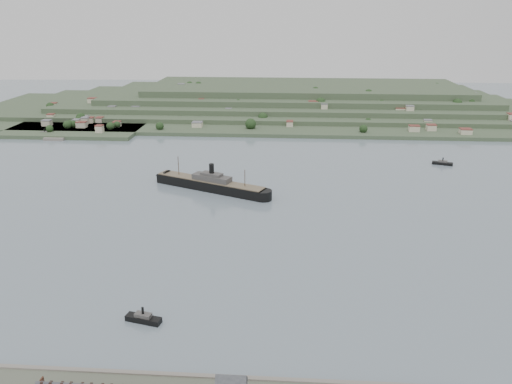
{
  "coord_description": "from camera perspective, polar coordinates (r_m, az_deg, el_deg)",
  "views": [
    {
      "loc": [
        45.1,
        -297.42,
        129.28
      ],
      "look_at": [
        22.4,
        30.0,
        10.04
      ],
      "focal_mm": 35.0,
      "sensor_mm": 36.0,
      "label": 1
    }
  ],
  "objects": [
    {
      "name": "ground",
      "position": [
        327.42,
        -4.28,
        -3.35
      ],
      "size": [
        1400.0,
        1400.0,
        0.0
      ],
      "primitive_type": "plane",
      "color": "slate",
      "rests_on": "ground"
    },
    {
      "name": "far_peninsula",
      "position": [
        700.64,
        2.54,
        10.3
      ],
      "size": [
        760.0,
        309.0,
        30.0
      ],
      "color": "#3D5237",
      "rests_on": "ground"
    },
    {
      "name": "steamship",
      "position": [
        384.95,
        -5.61,
        0.98
      ],
      "size": [
        99.04,
        52.1,
        25.24
      ],
      "color": "black",
      "rests_on": "ground"
    },
    {
      "name": "tugboat",
      "position": [
        232.24,
        -12.75,
        -13.89
      ],
      "size": [
        16.83,
        7.94,
        7.32
      ],
      "color": "black",
      "rests_on": "ground"
    },
    {
      "name": "ferry_west",
      "position": [
        601.97,
        -22.99,
        6.15
      ],
      "size": [
        20.16,
        8.85,
        7.31
      ],
      "color": "black",
      "rests_on": "ground"
    },
    {
      "name": "ferry_east",
      "position": [
        476.47,
        20.54,
        3.13
      ],
      "size": [
        18.17,
        9.99,
        6.57
      ],
      "color": "black",
      "rests_on": "ground"
    }
  ]
}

